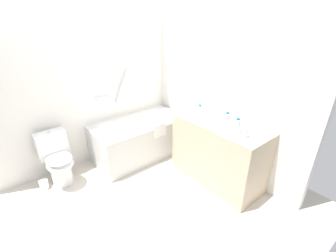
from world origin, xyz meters
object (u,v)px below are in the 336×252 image
object	(u,v)px
drinking_glass_2	(245,133)
water_bottle_2	(227,121)
water_bottle_0	(237,126)
soap_dish	(257,138)
sink_basin	(217,119)
toilet_paper_roll	(44,185)
water_bottle_1	(200,112)
bathtub	(140,137)
drinking_glass_0	(191,109)
toilet	(58,160)
drinking_glass_1	(195,111)
sink_faucet	(226,116)

from	to	relation	value
drinking_glass_2	water_bottle_2	bearing A→B (deg)	91.05
water_bottle_0	soap_dish	distance (m)	0.24
sink_basin	toilet_paper_roll	bearing A→B (deg)	147.69
water_bottle_1	soap_dish	world-z (taller)	water_bottle_1
water_bottle_1	bathtub	bearing A→B (deg)	112.70
water_bottle_1	water_bottle_2	xyz separation A→B (m)	(0.01, -0.43, 0.02)
drinking_glass_0	toilet_paper_roll	world-z (taller)	drinking_glass_0
water_bottle_0	toilet_paper_roll	world-z (taller)	water_bottle_0
toilet	drinking_glass_0	distance (m)	1.91
toilet	water_bottle_0	world-z (taller)	water_bottle_0
drinking_glass_2	toilet_paper_roll	bearing A→B (deg)	137.59
toilet	water_bottle_0	xyz separation A→B (m)	(1.60, -1.58, 0.59)
toilet	water_bottle_0	size ratio (longest dim) A/B	3.76
drinking_glass_2	water_bottle_0	bearing A→B (deg)	90.52
water_bottle_0	drinking_glass_0	world-z (taller)	water_bottle_0
water_bottle_0	soap_dish	xyz separation A→B (m)	(0.07, -0.22, -0.08)
water_bottle_2	drinking_glass_1	bearing A→B (deg)	85.39
water_bottle_2	soap_dish	size ratio (longest dim) A/B	2.42
sink_basin	drinking_glass_0	bearing A→B (deg)	93.88
sink_basin	sink_faucet	size ratio (longest dim) A/B	1.92
sink_faucet	water_bottle_1	xyz separation A→B (m)	(-0.27, 0.22, 0.05)
drinking_glass_0	drinking_glass_2	world-z (taller)	drinking_glass_2
sink_basin	soap_dish	world-z (taller)	sink_basin
bathtub	drinking_glass_1	bearing A→B (deg)	-61.35
sink_faucet	soap_dish	bearing A→B (deg)	-108.47
sink_basin	drinking_glass_1	distance (m)	0.34
drinking_glass_0	drinking_glass_1	distance (m)	0.10
water_bottle_0	toilet_paper_roll	distance (m)	2.57
toilet	soap_dish	world-z (taller)	soap_dish
water_bottle_1	soap_dish	xyz separation A→B (m)	(0.08, -0.79, -0.07)
drinking_glass_1	soap_dish	world-z (taller)	drinking_glass_1
water_bottle_1	toilet_paper_roll	size ratio (longest dim) A/B	1.50
water_bottle_0	drinking_glass_0	distance (m)	0.79
bathtub	drinking_glass_0	size ratio (longest dim) A/B	17.72
sink_basin	water_bottle_0	world-z (taller)	water_bottle_0
drinking_glass_1	soap_dish	bearing A→B (deg)	-88.19
drinking_glass_0	toilet_paper_roll	size ratio (longest dim) A/B	0.66
drinking_glass_0	soap_dish	bearing A→B (deg)	-89.06
water_bottle_2	drinking_glass_2	world-z (taller)	water_bottle_2
water_bottle_1	drinking_glass_2	xyz separation A→B (m)	(0.01, -0.68, -0.04)
sink_faucet	drinking_glass_1	size ratio (longest dim) A/B	1.79
drinking_glass_2	bathtub	bearing A→B (deg)	103.79
water_bottle_2	drinking_glass_1	world-z (taller)	water_bottle_2
drinking_glass_0	drinking_glass_1	world-z (taller)	drinking_glass_1
toilet	drinking_glass_2	world-z (taller)	drinking_glass_2
drinking_glass_2	drinking_glass_1	bearing A→B (deg)	87.16
water_bottle_0	drinking_glass_1	world-z (taller)	water_bottle_0
sink_basin	water_bottle_1	size ratio (longest dim) A/B	1.58
sink_faucet	drinking_glass_1	distance (m)	0.40
water_bottle_0	water_bottle_1	world-z (taller)	water_bottle_0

